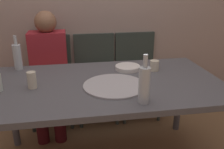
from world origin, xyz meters
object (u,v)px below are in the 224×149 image
Objects in this scene: beer_bottle at (144,84)px; guest_in_sweater at (49,67)px; dining_table at (106,91)px; chair_left at (51,74)px; pizza_tray at (114,85)px; tumbler_far at (154,66)px; tumbler_near at (32,80)px; chair_right at (137,69)px; wine_bottle at (17,56)px; plate_stack at (128,68)px; chair_middle at (96,71)px.

guest_in_sweater reaches higher than beer_bottle.
dining_table is 1.87× the size of chair_left.
tumbler_far is at bearing 35.17° from pizza_tray.
tumbler_near is 1.36m from chair_right.
beer_bottle is at bearing 120.43° from guest_in_sweater.
chair_left is (0.21, 0.48, -0.34)m from wine_bottle.
pizza_tray is at bearing -117.48° from plate_stack.
guest_in_sweater reaches higher than pizza_tray.
pizza_tray is at bearing 66.10° from chair_right.
guest_in_sweater is at bearing 122.68° from dining_table.
pizza_tray is 0.87m from wine_bottle.
plate_stack is 0.23× the size of chair_middle.
wine_bottle is at bearing 35.04° from chair_middle.
beer_bottle is 1.43m from chair_left.
tumbler_far is at bearing 85.91° from chair_right.
beer_bottle reaches higher than dining_table.
tumbler_near is at bearing 59.89° from chair_middle.
chair_left is (-0.88, 0.70, -0.27)m from tumbler_far.
pizza_tray is at bearing -6.77° from tumbler_near.
wine_bottle is at bearing 145.81° from pizza_tray.
chair_right is (0.47, 0.87, -0.16)m from dining_table.
dining_table is 19.86× the size of tumbler_far.
pizza_tray is at bearing -64.22° from dining_table.
chair_left is at bearing 66.53° from wine_bottle.
dining_table is at bearing -132.06° from plate_stack.
beer_bottle reaches higher than chair_right.
tumbler_far reaches higher than dining_table.
tumbler_near reaches higher than tumbler_far.
plate_stack is at bearing 85.99° from beer_bottle.
guest_in_sweater reaches higher than dining_table.
plate_stack is 0.23× the size of chair_right.
tumbler_near is 0.10× the size of guest_in_sweater.
guest_in_sweater is (0.00, -0.15, 0.13)m from chair_left.
wine_bottle is 0.90m from chair_middle.
wine_bottle is 0.62m from chair_left.
guest_in_sweater is at bearing 57.58° from wine_bottle.
chair_middle reaches higher than tumbler_far.
chair_middle is at bearing 91.92° from pizza_tray.
dining_table is 1.87× the size of chair_middle.
chair_left is at bearing 117.74° from pizza_tray.
tumbler_far is at bearing 141.70° from chair_left.
chair_right is (0.98, 0.90, -0.29)m from tumbler_near.
tumbler_near is (-0.68, 0.33, -0.06)m from beer_bottle.
guest_in_sweater is (-0.46, 0.72, -0.03)m from dining_table.
tumbler_near is 0.13× the size of chair_left.
chair_right is 0.77× the size of guest_in_sweater.
wine_bottle reaches higher than chair_left.
tumbler_far reaches higher than pizza_tray.
plate_stack is at bearing 107.54° from chair_middle.
beer_bottle reaches higher than tumbler_near.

